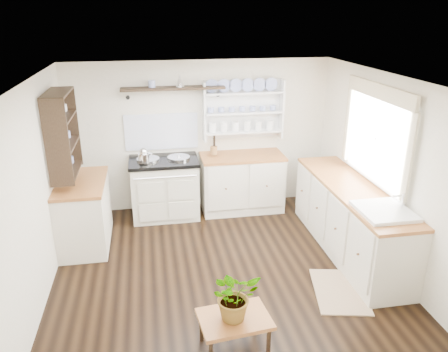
# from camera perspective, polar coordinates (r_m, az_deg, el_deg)

# --- Properties ---
(floor) EXTENTS (4.00, 3.80, 0.01)m
(floor) POSITION_cam_1_polar(r_m,az_deg,el_deg) (5.53, -0.34, -11.68)
(floor) COLOR black
(floor) RESTS_ON ground
(wall_back) EXTENTS (4.00, 0.02, 2.30)m
(wall_back) POSITION_cam_1_polar(r_m,az_deg,el_deg) (6.79, -3.09, 5.25)
(wall_back) COLOR beige
(wall_back) RESTS_ON ground
(wall_right) EXTENTS (0.02, 3.80, 2.30)m
(wall_right) POSITION_cam_1_polar(r_m,az_deg,el_deg) (5.68, 19.96, 0.80)
(wall_right) COLOR beige
(wall_right) RESTS_ON ground
(wall_left) EXTENTS (0.02, 3.80, 2.30)m
(wall_left) POSITION_cam_1_polar(r_m,az_deg,el_deg) (5.09, -23.15, -1.92)
(wall_left) COLOR beige
(wall_left) RESTS_ON ground
(ceiling) EXTENTS (4.00, 3.80, 0.01)m
(ceiling) POSITION_cam_1_polar(r_m,az_deg,el_deg) (4.71, -0.40, 12.61)
(ceiling) COLOR white
(ceiling) RESTS_ON wall_back
(window) EXTENTS (0.08, 1.55, 1.22)m
(window) POSITION_cam_1_polar(r_m,az_deg,el_deg) (5.66, 19.29, 5.23)
(window) COLOR white
(window) RESTS_ON wall_right
(aga_cooker) EXTENTS (1.02, 0.71, 0.94)m
(aga_cooker) POSITION_cam_1_polar(r_m,az_deg,el_deg) (6.66, -7.72, -1.49)
(aga_cooker) COLOR beige
(aga_cooker) RESTS_ON floor
(back_cabinets) EXTENTS (1.27, 0.63, 0.90)m
(back_cabinets) POSITION_cam_1_polar(r_m,az_deg,el_deg) (6.83, 2.34, -0.76)
(back_cabinets) COLOR beige
(back_cabinets) RESTS_ON floor
(right_cabinets) EXTENTS (0.62, 2.43, 0.90)m
(right_cabinets) POSITION_cam_1_polar(r_m,az_deg,el_deg) (5.88, 16.11, -5.36)
(right_cabinets) COLOR beige
(right_cabinets) RESTS_ON floor
(belfast_sink) EXTENTS (0.55, 0.60, 0.45)m
(belfast_sink) POSITION_cam_1_polar(r_m,az_deg,el_deg) (5.15, 20.04, -5.52)
(belfast_sink) COLOR white
(belfast_sink) RESTS_ON right_cabinets
(left_cabinets) EXTENTS (0.62, 1.13, 0.90)m
(left_cabinets) POSITION_cam_1_polar(r_m,az_deg,el_deg) (6.11, -17.80, -4.50)
(left_cabinets) COLOR beige
(left_cabinets) RESTS_ON floor
(plate_rack) EXTENTS (1.20, 0.22, 0.90)m
(plate_rack) POSITION_cam_1_polar(r_m,az_deg,el_deg) (6.77, 2.42, 8.74)
(plate_rack) COLOR white
(plate_rack) RESTS_ON wall_back
(high_shelf) EXTENTS (1.50, 0.29, 0.16)m
(high_shelf) POSITION_cam_1_polar(r_m,az_deg,el_deg) (6.47, -6.66, 11.24)
(high_shelf) COLOR black
(high_shelf) RESTS_ON wall_back
(left_shelving) EXTENTS (0.28, 0.80, 1.05)m
(left_shelving) POSITION_cam_1_polar(r_m,az_deg,el_deg) (5.78, -20.36, 5.26)
(left_shelving) COLOR black
(left_shelving) RESTS_ON wall_left
(kettle) EXTENTS (0.17, 0.17, 0.20)m
(kettle) POSITION_cam_1_polar(r_m,az_deg,el_deg) (6.35, -10.43, 2.69)
(kettle) COLOR silver
(kettle) RESTS_ON aga_cooker
(utensil_crock) EXTENTS (0.11, 0.11, 0.13)m
(utensil_crock) POSITION_cam_1_polar(r_m,az_deg,el_deg) (6.66, -1.35, 3.35)
(utensil_crock) COLOR olive
(utensil_crock) RESTS_ON back_cabinets
(center_table) EXTENTS (0.69, 0.53, 0.35)m
(center_table) POSITION_cam_1_polar(r_m,az_deg,el_deg) (4.22, 1.37, -18.44)
(center_table) COLOR brown
(center_table) RESTS_ON floor
(potted_plant) EXTENTS (0.51, 0.47, 0.48)m
(potted_plant) POSITION_cam_1_polar(r_m,az_deg,el_deg) (4.05, 1.41, -15.31)
(potted_plant) COLOR #3F7233
(potted_plant) RESTS_ON center_table
(floor_rug) EXTENTS (0.72, 0.95, 0.02)m
(floor_rug) POSITION_cam_1_polar(r_m,az_deg,el_deg) (5.26, 14.81, -14.32)
(floor_rug) COLOR #8C7851
(floor_rug) RESTS_ON floor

